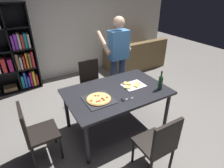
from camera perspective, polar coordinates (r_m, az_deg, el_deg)
ground_plane at (r=3.34m, az=1.33°, el=-13.24°), size 12.00×12.00×0.00m
back_wall at (r=4.96m, az=-15.12°, el=18.05°), size 6.40×0.10×2.80m
dining_table at (r=2.93m, az=1.48°, el=-3.27°), size 1.61×1.04×0.75m
chair_near_camera at (r=2.43m, az=14.51°, el=-17.48°), size 0.42×0.42×0.90m
chair_far_side at (r=3.79m, az=-6.50°, el=1.50°), size 0.42×0.42×0.90m
chair_left_end at (r=2.72m, az=-23.16°, el=-13.28°), size 0.42×0.42×0.90m
couch at (r=5.56m, az=7.53°, el=8.05°), size 1.72×0.90×0.85m
bookshelf at (r=4.69m, az=-31.40°, el=7.77°), size 1.40×0.35×1.95m
person_serving_pizza at (r=3.64m, az=1.85°, el=8.81°), size 0.55×0.54×1.75m
pepperoni_pizza_on_tray at (r=2.66m, az=-4.18°, el=-4.77°), size 0.42×0.42×0.04m
pizza_slices_on_towel at (r=3.05m, az=6.40°, el=-0.35°), size 0.38×0.30×0.03m
wine_bottle at (r=2.98m, az=14.96°, el=0.41°), size 0.07×0.07×0.32m
kitchen_scissors at (r=2.67m, az=4.11°, el=-4.90°), size 0.20×0.09×0.01m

